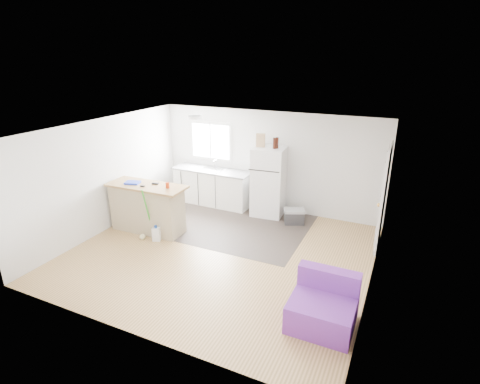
% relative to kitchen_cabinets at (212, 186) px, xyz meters
% --- Properties ---
extents(room, '(5.51, 5.01, 2.41)m').
position_rel_kitchen_cabinets_xyz_m(room, '(1.37, -2.18, 0.74)').
color(room, olive).
rests_on(room, ground).
extents(vinyl_zone, '(4.05, 2.50, 0.00)m').
position_rel_kitchen_cabinets_xyz_m(vinyl_zone, '(0.64, -0.93, -0.46)').
color(vinyl_zone, '#302724').
rests_on(vinyl_zone, floor).
extents(window, '(1.18, 0.06, 0.98)m').
position_rel_kitchen_cabinets_xyz_m(window, '(-0.18, 0.30, 1.09)').
color(window, white).
rests_on(window, back_wall).
extents(interior_door, '(0.11, 0.92, 2.10)m').
position_rel_kitchen_cabinets_xyz_m(interior_door, '(4.09, -0.64, 0.56)').
color(interior_door, white).
rests_on(interior_door, right_wall).
extents(ceiling_fixture, '(0.30, 0.30, 0.07)m').
position_rel_kitchen_cabinets_xyz_m(ceiling_fixture, '(0.17, -0.98, 1.90)').
color(ceiling_fixture, white).
rests_on(ceiling_fixture, ceiling).
extents(kitchen_cabinets, '(2.04, 0.67, 1.18)m').
position_rel_kitchen_cabinets_xyz_m(kitchen_cabinets, '(0.00, 0.00, 0.00)').
color(kitchen_cabinets, white).
rests_on(kitchen_cabinets, floor).
extents(peninsula, '(1.73, 0.70, 1.05)m').
position_rel_kitchen_cabinets_xyz_m(peninsula, '(-0.50, -1.96, 0.07)').
color(peninsula, '#BFAF8A').
rests_on(peninsula, floor).
extents(refrigerator, '(0.78, 0.74, 1.63)m').
position_rel_kitchen_cabinets_xyz_m(refrigerator, '(1.53, -0.04, 0.35)').
color(refrigerator, white).
rests_on(refrigerator, floor).
extents(cooler, '(0.53, 0.46, 0.34)m').
position_rel_kitchen_cabinets_xyz_m(cooler, '(2.26, -0.30, -0.29)').
color(cooler, '#2E2E31').
rests_on(cooler, floor).
extents(purple_seat, '(0.89, 0.84, 0.73)m').
position_rel_kitchen_cabinets_xyz_m(purple_seat, '(3.63, -3.36, -0.19)').
color(purple_seat, purple).
rests_on(purple_seat, floor).
extents(cleaner_jug, '(0.19, 0.16, 0.35)m').
position_rel_kitchen_cabinets_xyz_m(cleaner_jug, '(-0.06, -2.30, -0.31)').
color(cleaner_jug, white).
rests_on(cleaner_jug, floor).
extents(mop, '(0.20, 0.32, 1.13)m').
position_rel_kitchen_cabinets_xyz_m(mop, '(-0.32, -2.34, -0.23)').
color(mop, green).
rests_on(mop, floor).
extents(red_cup, '(0.08, 0.08, 0.12)m').
position_rel_kitchen_cabinets_xyz_m(red_cup, '(0.04, -1.94, 0.65)').
color(red_cup, '#BB300B').
rests_on(red_cup, peninsula).
extents(blue_tray, '(0.35, 0.29, 0.04)m').
position_rel_kitchen_cabinets_xyz_m(blue_tray, '(-0.80, -2.01, 0.61)').
color(blue_tray, '#142CC2').
rests_on(blue_tray, peninsula).
extents(tool_a, '(0.15, 0.08, 0.03)m').
position_rel_kitchen_cabinets_xyz_m(tool_a, '(-0.33, -1.85, 0.60)').
color(tool_a, black).
rests_on(tool_a, peninsula).
extents(tool_b, '(0.10, 0.05, 0.03)m').
position_rel_kitchen_cabinets_xyz_m(tool_b, '(-0.48, -2.09, 0.60)').
color(tool_b, black).
rests_on(tool_b, peninsula).
extents(cardboard_box, '(0.22, 0.14, 0.30)m').
position_rel_kitchen_cabinets_xyz_m(cardboard_box, '(1.31, -0.06, 1.32)').
color(cardboard_box, tan).
rests_on(cardboard_box, refrigerator).
extents(bottle_left, '(0.08, 0.08, 0.25)m').
position_rel_kitchen_cabinets_xyz_m(bottle_left, '(1.67, -0.11, 1.30)').
color(bottle_left, '#351209').
rests_on(bottle_left, refrigerator).
extents(bottle_right, '(0.07, 0.07, 0.25)m').
position_rel_kitchen_cabinets_xyz_m(bottle_right, '(1.70, -0.05, 1.30)').
color(bottle_right, '#351209').
rests_on(bottle_right, refrigerator).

